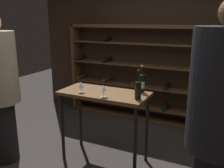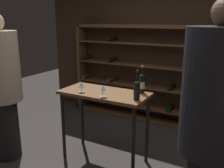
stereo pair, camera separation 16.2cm
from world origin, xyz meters
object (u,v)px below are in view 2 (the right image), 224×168
at_px(person_guest_blue_shirt, 215,123).
at_px(wine_bottle_red_label, 142,83).
at_px(wine_rack, 155,76).
at_px(tasting_table, 104,102).
at_px(wine_bottle_green_slim, 137,90).
at_px(person_guest_plum_blouse, 1,83).
at_px(wine_glass_stemmed_right, 81,85).
at_px(wine_glass_stemmed_left, 103,88).

relative_size(person_guest_blue_shirt, wine_bottle_red_label, 5.79).
xyz_separation_m(wine_rack, tasting_table, (-0.14, -1.58, -0.03)).
bearing_deg(wine_bottle_green_slim, wine_bottle_red_label, 101.60).
relative_size(tasting_table, wine_bottle_red_label, 3.27).
bearing_deg(wine_rack, tasting_table, -95.00).
xyz_separation_m(person_guest_blue_shirt, wine_bottle_red_label, (-0.96, 0.92, -0.02)).
bearing_deg(wine_bottle_green_slim, person_guest_plum_blouse, -163.92).
distance_m(person_guest_blue_shirt, wine_bottle_green_slim, 1.10).
distance_m(wine_glass_stemmed_right, wine_glass_stemmed_left, 0.34).
bearing_deg(wine_glass_stemmed_left, person_guest_blue_shirt, -22.31).
relative_size(person_guest_blue_shirt, wine_glass_stemmed_right, 14.21).
height_order(tasting_table, wine_glass_stemmed_right, wine_glass_stemmed_right).
xyz_separation_m(person_guest_plum_blouse, wine_glass_stemmed_right, (0.95, 0.43, -0.00)).
bearing_deg(wine_bottle_red_label, wine_glass_stemmed_right, -152.96).
relative_size(person_guest_plum_blouse, wine_glass_stemmed_left, 13.16).
xyz_separation_m(person_guest_plum_blouse, wine_glass_stemmed_left, (1.29, 0.40, 0.01)).
xyz_separation_m(wine_rack, wine_bottle_red_label, (0.29, -1.38, 0.22)).
relative_size(tasting_table, person_guest_blue_shirt, 0.56).
distance_m(wine_rack, wine_glass_stemmed_right, 1.78).
bearing_deg(person_guest_plum_blouse, wine_bottle_red_label, 97.43).
relative_size(person_guest_plum_blouse, wine_bottle_green_slim, 5.53).
bearing_deg(person_guest_blue_shirt, tasting_table, -54.72).
distance_m(tasting_table, person_guest_plum_blouse, 1.35).
height_order(person_guest_blue_shirt, wine_bottle_red_label, person_guest_blue_shirt).
xyz_separation_m(tasting_table, person_guest_blue_shirt, (1.39, -0.72, 0.28)).
xyz_separation_m(person_guest_blue_shirt, wine_glass_stemmed_left, (-1.30, 0.53, -0.04)).
bearing_deg(wine_bottle_green_slim, person_guest_blue_shirt, -34.75).
distance_m(person_guest_plum_blouse, wine_glass_stemmed_left, 1.35).
height_order(person_guest_plum_blouse, wine_bottle_green_slim, person_guest_plum_blouse).
xyz_separation_m(person_guest_blue_shirt, wine_bottle_green_slim, (-0.90, 0.63, -0.03)).
distance_m(person_guest_blue_shirt, wine_glass_stemmed_right, 1.74).
bearing_deg(wine_glass_stemmed_left, wine_glass_stemmed_right, 173.46).
height_order(wine_bottle_red_label, wine_glass_stemmed_left, wine_bottle_red_label).
height_order(wine_rack, person_guest_plum_blouse, person_guest_plum_blouse).
distance_m(person_guest_blue_shirt, wine_glass_stemmed_left, 1.41).
relative_size(wine_bottle_green_slim, wine_glass_stemmed_right, 2.48).
xyz_separation_m(person_guest_plum_blouse, wine_bottle_red_label, (1.63, 0.78, 0.02)).
distance_m(wine_bottle_red_label, wine_glass_stemmed_left, 0.51).
bearing_deg(wine_glass_stemmed_right, wine_bottle_red_label, 27.04).
bearing_deg(wine_glass_stemmed_left, person_guest_plum_blouse, -162.98).
xyz_separation_m(person_guest_blue_shirt, wine_glass_stemmed_right, (-1.64, 0.57, -0.05)).
height_order(wine_rack, wine_bottle_red_label, wine_rack).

